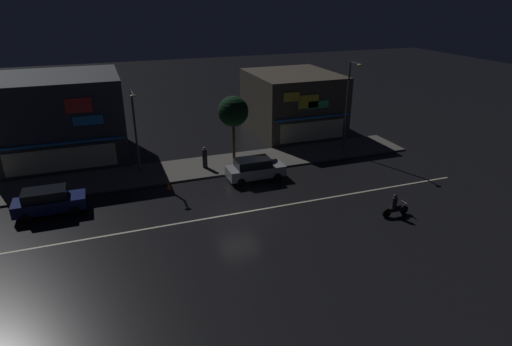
% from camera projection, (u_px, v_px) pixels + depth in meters
% --- Properties ---
extents(ground_plane, '(140.00, 140.00, 0.00)m').
position_uv_depth(ground_plane, '(238.00, 213.00, 27.63)').
color(ground_plane, black).
extents(lane_divider_stripe, '(33.67, 0.16, 0.01)m').
position_uv_depth(lane_divider_stripe, '(238.00, 213.00, 27.63)').
color(lane_divider_stripe, beige).
rests_on(lane_divider_stripe, ground).
extents(sidewalk_far, '(35.44, 4.42, 0.14)m').
position_uv_depth(sidewalk_far, '(206.00, 167.00, 34.82)').
color(sidewalk_far, '#5B5954').
rests_on(sidewalk_far, ground).
extents(storefront_left_block, '(9.97, 8.74, 6.95)m').
position_uv_depth(storefront_left_block, '(60.00, 118.00, 35.75)').
color(storefront_left_block, '#383A3F').
rests_on(storefront_left_block, ground).
extents(storefront_center_block, '(7.97, 9.17, 5.85)m').
position_uv_depth(storefront_center_block, '(292.00, 103.00, 42.91)').
color(storefront_center_block, '#4C443A').
rests_on(storefront_center_block, ground).
extents(streetlamp_west, '(0.44, 1.64, 6.39)m').
position_uv_depth(streetlamp_west, '(135.00, 124.00, 32.20)').
color(streetlamp_west, '#47494C').
rests_on(streetlamp_west, sidewalk_far).
extents(streetlamp_mid, '(0.44, 1.64, 7.79)m').
position_uv_depth(streetlamp_mid, '(349.00, 100.00, 36.29)').
color(streetlamp_mid, '#47494C').
rests_on(streetlamp_mid, sidewalk_far).
extents(pedestrian_on_sidewalk, '(0.39, 0.39, 1.73)m').
position_uv_depth(pedestrian_on_sidewalk, '(205.00, 158.00, 34.21)').
color(pedestrian_on_sidewalk, '#232328').
rests_on(pedestrian_on_sidewalk, sidewalk_far).
extents(street_tree, '(2.49, 2.49, 5.29)m').
position_uv_depth(street_tree, '(233.00, 112.00, 34.87)').
color(street_tree, '#473323').
rests_on(street_tree, sidewalk_far).
extents(parked_car_near_kerb, '(4.30, 1.98, 1.67)m').
position_uv_depth(parked_car_near_kerb, '(255.00, 169.00, 32.34)').
color(parked_car_near_kerb, '#9EA0A5').
rests_on(parked_car_near_kerb, ground).
extents(parked_car_trailing, '(4.30, 1.98, 1.67)m').
position_uv_depth(parked_car_trailing, '(49.00, 201.00, 27.33)').
color(parked_car_trailing, navy).
rests_on(parked_car_trailing, ground).
extents(motorcycle_following, '(1.90, 0.60, 1.52)m').
position_uv_depth(motorcycle_following, '(395.00, 207.00, 27.11)').
color(motorcycle_following, black).
rests_on(motorcycle_following, ground).
extents(traffic_cone, '(0.36, 0.36, 0.55)m').
position_uv_depth(traffic_cone, '(168.00, 186.00, 30.94)').
color(traffic_cone, orange).
rests_on(traffic_cone, ground).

